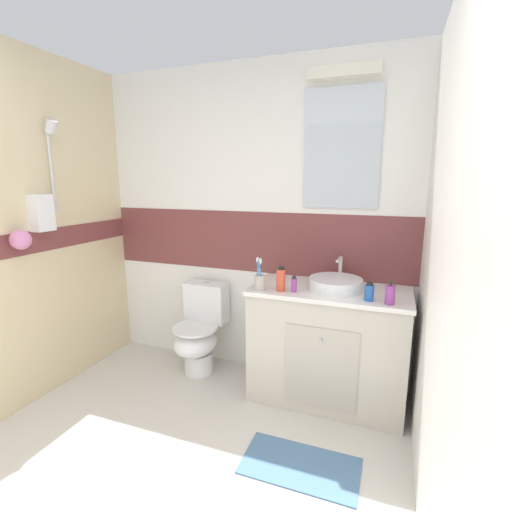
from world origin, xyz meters
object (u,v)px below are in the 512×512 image
at_px(toothbrush_cup, 260,281).
at_px(mouthwash_bottle, 281,280).
at_px(sink_basin, 336,283).
at_px(lotion_bottle_short, 369,292).
at_px(perfume_flask_small, 294,284).
at_px(toilet, 200,332).
at_px(soap_dispenser, 390,295).

bearing_deg(toothbrush_cup, mouthwash_bottle, 11.12).
height_order(sink_basin, lotion_bottle_short, sink_basin).
height_order(sink_basin, perfume_flask_small, sink_basin).
relative_size(toothbrush_cup, mouthwash_bottle, 1.35).
bearing_deg(toilet, lotion_bottle_short, -8.58).
bearing_deg(perfume_flask_small, soap_dispenser, -3.37).
bearing_deg(mouthwash_bottle, lotion_bottle_short, -0.29).
height_order(soap_dispenser, lotion_bottle_short, soap_dispenser).
distance_m(soap_dispenser, mouthwash_bottle, 0.71).
bearing_deg(lotion_bottle_short, mouthwash_bottle, 179.71).
relative_size(toilet, toothbrush_cup, 3.24).
bearing_deg(lotion_bottle_short, toothbrush_cup, -177.99).
height_order(toothbrush_cup, mouthwash_bottle, toothbrush_cup).
relative_size(mouthwash_bottle, perfume_flask_small, 1.52).
xyz_separation_m(soap_dispenser, mouthwash_bottle, (-0.71, 0.03, 0.02)).
distance_m(sink_basin, soap_dispenser, 0.41).
bearing_deg(perfume_flask_small, toothbrush_cup, -171.29).
xyz_separation_m(sink_basin, soap_dispenser, (0.36, -0.20, 0.01)).
relative_size(sink_basin, toothbrush_cup, 1.77).
bearing_deg(perfume_flask_small, lotion_bottle_short, -1.22).
bearing_deg(lotion_bottle_short, sink_basin, 143.79).
distance_m(toilet, lotion_bottle_short, 1.47).
bearing_deg(toothbrush_cup, toilet, 159.69).
xyz_separation_m(sink_basin, mouthwash_bottle, (-0.35, -0.17, 0.04)).
bearing_deg(soap_dispenser, toothbrush_cup, 179.98).
xyz_separation_m(sink_basin, toilet, (-1.11, 0.03, -0.54)).
height_order(mouthwash_bottle, lotion_bottle_short, mouthwash_bottle).
distance_m(toothbrush_cup, soap_dispenser, 0.85).
distance_m(mouthwash_bottle, perfume_flask_small, 0.10).
bearing_deg(toothbrush_cup, soap_dispenser, -0.02).
xyz_separation_m(toothbrush_cup, soap_dispenser, (0.85, -0.00, -0.00)).
bearing_deg(toothbrush_cup, perfume_flask_small, 8.71).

